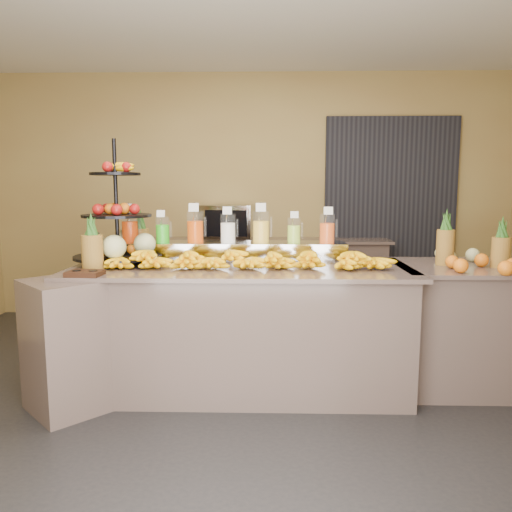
{
  "coord_description": "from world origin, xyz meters",
  "views": [
    {
      "loc": [
        0.2,
        -3.34,
        1.52
      ],
      "look_at": [
        0.11,
        0.3,
        1.01
      ],
      "focal_mm": 35.0,
      "sensor_mm": 36.0,
      "label": 1
    }
  ],
  "objects_px": {
    "banana_heap": "(248,257)",
    "fruit_stand": "(123,232)",
    "condiment_caddy": "(85,273)",
    "oven_warmer": "(228,222)",
    "pitcher_tray": "(228,252)",
    "right_fruit_pile": "(475,257)"
  },
  "relations": [
    {
      "from": "banana_heap",
      "to": "fruit_stand",
      "type": "height_order",
      "value": "fruit_stand"
    },
    {
      "from": "condiment_caddy",
      "to": "oven_warmer",
      "type": "relative_size",
      "value": 0.38
    },
    {
      "from": "oven_warmer",
      "to": "condiment_caddy",
      "type": "bearing_deg",
      "value": -102.19
    },
    {
      "from": "pitcher_tray",
      "to": "condiment_caddy",
      "type": "relative_size",
      "value": 8.39
    },
    {
      "from": "banana_heap",
      "to": "oven_warmer",
      "type": "xyz_separation_m",
      "value": [
        -0.31,
        2.01,
        0.12
      ]
    },
    {
      "from": "fruit_stand",
      "to": "condiment_caddy",
      "type": "relative_size",
      "value": 4.27
    },
    {
      "from": "condiment_caddy",
      "to": "oven_warmer",
      "type": "xyz_separation_m",
      "value": [
        0.75,
        2.36,
        0.17
      ]
    },
    {
      "from": "fruit_stand",
      "to": "oven_warmer",
      "type": "xyz_separation_m",
      "value": [
        0.65,
        1.81,
        -0.05
      ]
    },
    {
      "from": "pitcher_tray",
      "to": "banana_heap",
      "type": "relative_size",
      "value": 0.88
    },
    {
      "from": "right_fruit_pile",
      "to": "oven_warmer",
      "type": "relative_size",
      "value": 0.88
    },
    {
      "from": "condiment_caddy",
      "to": "pitcher_tray",
      "type": "bearing_deg",
      "value": 37.78
    },
    {
      "from": "pitcher_tray",
      "to": "right_fruit_pile",
      "type": "relative_size",
      "value": 3.67
    },
    {
      "from": "banana_heap",
      "to": "fruit_stand",
      "type": "distance_m",
      "value": 1.0
    },
    {
      "from": "pitcher_tray",
      "to": "oven_warmer",
      "type": "relative_size",
      "value": 3.22
    },
    {
      "from": "fruit_stand",
      "to": "right_fruit_pile",
      "type": "bearing_deg",
      "value": -22.97
    },
    {
      "from": "pitcher_tray",
      "to": "fruit_stand",
      "type": "height_order",
      "value": "fruit_stand"
    },
    {
      "from": "banana_heap",
      "to": "condiment_caddy",
      "type": "relative_size",
      "value": 9.57
    },
    {
      "from": "pitcher_tray",
      "to": "oven_warmer",
      "type": "height_order",
      "value": "oven_warmer"
    },
    {
      "from": "pitcher_tray",
      "to": "oven_warmer",
      "type": "bearing_deg",
      "value": 94.84
    },
    {
      "from": "fruit_stand",
      "to": "condiment_caddy",
      "type": "bearing_deg",
      "value": -119.59
    },
    {
      "from": "right_fruit_pile",
      "to": "oven_warmer",
      "type": "xyz_separation_m",
      "value": [
        -1.95,
        2.0,
        0.11
      ]
    },
    {
      "from": "condiment_caddy",
      "to": "oven_warmer",
      "type": "bearing_deg",
      "value": 72.3
    }
  ]
}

